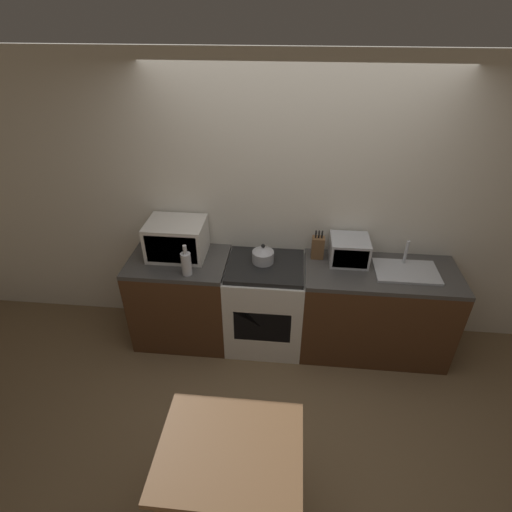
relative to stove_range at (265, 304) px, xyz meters
The scene contains 12 objects.
ground_plane 0.98m from the stove_range, 75.11° to the right, with size 16.00×16.00×0.00m, color brown.
wall_back 0.95m from the stove_range, 56.86° to the left, with size 10.00×0.06×2.60m.
counter_left_run 0.80m from the stove_range, behind, with size 0.89×0.62×0.90m.
counter_right_run 1.02m from the stove_range, ahead, with size 1.34×0.62×0.90m.
stove_range is the anchor object (origin of this frame).
kettle 0.53m from the stove_range, 119.56° to the left, with size 0.19×0.19×0.18m.
microwave 1.02m from the stove_range, behind, with size 0.51×0.39×0.33m.
bottle 0.89m from the stove_range, 162.50° to the right, with size 0.09×0.09×0.29m.
knife_block 0.74m from the stove_range, 20.31° to the left, with size 0.11×0.09×0.28m.
toaster_oven 0.93m from the stove_range, 10.45° to the left, with size 0.34×0.31×0.23m.
sink_basin 1.31m from the stove_range, ahead, with size 0.54×0.35×0.24m.
dining_table 1.68m from the stove_range, 92.32° to the right, with size 0.81×0.67×0.78m.
Camera 1 is at (-0.02, -2.09, 2.89)m, focal length 28.00 mm.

